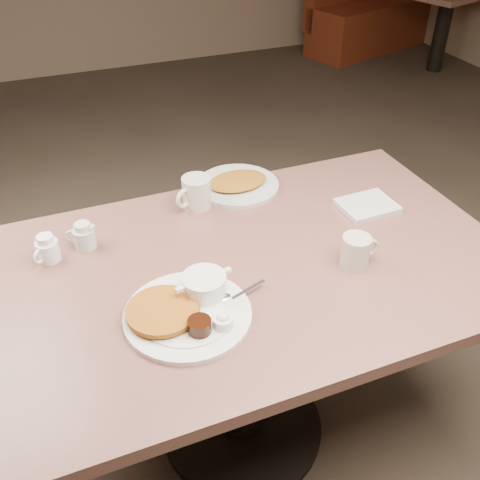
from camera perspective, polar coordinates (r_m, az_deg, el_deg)
name	(u,v)px	position (r m, az deg, el deg)	size (l,w,h in m)	color
room	(244,17)	(1.20, 0.39, 22.43)	(7.04, 8.04, 2.84)	#4C3F33
diner_table	(243,309)	(1.60, 0.27, -7.31)	(1.50, 0.90, 0.75)	#84564C
main_plate	(188,307)	(1.34, -5.54, -7.06)	(0.41, 0.37, 0.07)	white
coffee_mug_near	(356,251)	(1.50, 12.17, -1.09)	(0.11, 0.08, 0.09)	beige
napkin	(367,206)	(1.76, 13.26, 3.52)	(0.18, 0.14, 0.02)	silver
coffee_mug_far	(196,193)	(1.71, -4.69, 5.00)	(0.14, 0.12, 0.10)	beige
creamer_left	(47,249)	(1.58, -19.66, -0.92)	(0.08, 0.08, 0.08)	white
creamer_right	(84,236)	(1.60, -16.14, 0.37)	(0.09, 0.07, 0.08)	silver
hash_plate	(238,184)	(1.83, -0.26, 5.93)	(0.30, 0.30, 0.04)	#BABAB6
booth_back_right	(373,7)	(5.84, 13.89, 22.77)	(1.68, 1.83, 1.12)	maroon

